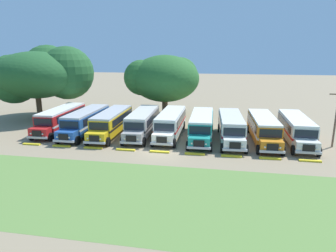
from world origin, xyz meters
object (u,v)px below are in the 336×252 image
Objects in this scene: parked_bus_slot_8 at (296,128)px; utility_pole at (336,116)px; broad_shade_tree at (164,78)px; parked_bus_slot_2 at (112,122)px; parked_bus_slot_4 at (171,122)px; parked_bus_slot_0 at (61,118)px; parked_bus_slot_5 at (202,125)px; parked_bus_slot_6 at (231,126)px; secondary_tree at (42,74)px; parked_bus_slot_1 at (86,121)px; parked_bus_slot_7 at (263,127)px; parked_bus_slot_3 at (143,122)px.

utility_pole reaches higher than parked_bus_slot_8.
parked_bus_slot_8 is 21.14m from broad_shade_tree.
parked_bus_slot_4 is at bearing 94.66° from parked_bus_slot_2.
parked_bus_slot_0 is 1.00× the size of parked_bus_slot_5.
parked_bus_slot_8 is (28.76, 0.01, 0.00)m from parked_bus_slot_0.
parked_bus_slot_6 is 7.23m from parked_bus_slot_8.
secondary_tree is 39.65m from utility_pole.
parked_bus_slot_4 is at bearing -100.74° from parked_bus_slot_5.
parked_bus_slot_1 is at bearing -36.32° from secondary_tree.
parked_bus_slot_1 is 1.00× the size of parked_bus_slot_4.
secondary_tree reaches higher than parked_bus_slot_0.
parked_bus_slot_6 is at bearing 90.19° from parked_bus_slot_1.
parked_bus_slot_2 is 21.62m from parked_bus_slot_8.
parked_bus_slot_8 is at bearing 91.03° from parked_bus_slot_1.
parked_bus_slot_1 is 1.00× the size of parked_bus_slot_8.
broad_shade_tree is at bearing -142.38° from parked_bus_slot_6.
broad_shade_tree is at bearing 146.96° from parked_bus_slot_1.
broad_shade_tree is at bearing -132.49° from parked_bus_slot_7.
parked_bus_slot_4 is at bearing -90.36° from parked_bus_slot_8.
secondary_tree reaches higher than parked_bus_slot_3.
parked_bus_slot_0 is 1.00× the size of parked_bus_slot_8.
utility_pole reaches higher than parked_bus_slot_7.
parked_bus_slot_6 is 0.74× the size of secondary_tree.
parked_bus_slot_6 and parked_bus_slot_7 have the same top height.
parked_bus_slot_8 is at bearing -33.02° from broad_shade_tree.
utility_pole reaches higher than parked_bus_slot_3.
parked_bus_slot_2 is 1.00× the size of parked_bus_slot_5.
parked_bus_slot_5 is 26.09m from secondary_tree.
parked_bus_slot_1 and parked_bus_slot_4 have the same top height.
parked_bus_slot_1 is 14.86m from broad_shade_tree.
parked_bus_slot_2 is 25.18m from utility_pole.
parked_bus_slot_7 is 0.74× the size of secondary_tree.
parked_bus_slot_0 and parked_bus_slot_3 have the same top height.
utility_pole is (10.71, -0.92, 1.80)m from parked_bus_slot_6.
parked_bus_slot_0 is at bearing -97.41° from parked_bus_slot_2.
parked_bus_slot_7 is at bearing 90.30° from parked_bus_slot_1.
parked_bus_slot_0 is 3.86m from parked_bus_slot_1.
broad_shade_tree reaches higher than parked_bus_slot_7.
parked_bus_slot_5 is at bearing 86.21° from parked_bus_slot_0.
parked_bus_slot_5 is 14.21m from broad_shade_tree.
parked_bus_slot_6 is (21.55, -0.47, 0.00)m from parked_bus_slot_0.
parked_bus_slot_3 is 1.00× the size of parked_bus_slot_5.
parked_bus_slot_5 is at bearing 90.47° from parked_bus_slot_1.
secondary_tree reaches higher than broad_shade_tree.
secondary_tree is (-10.19, 7.49, 5.04)m from parked_bus_slot_1.
parked_bus_slot_0 is at bearing -94.42° from parked_bus_slot_6.
parked_bus_slot_5 is at bearing 176.18° from utility_pole.
parked_bus_slot_7 is at bearing 86.69° from parked_bus_slot_4.
parked_bus_slot_3 is 1.00× the size of parked_bus_slot_7.
parked_bus_slot_0 and parked_bus_slot_7 have the same top height.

